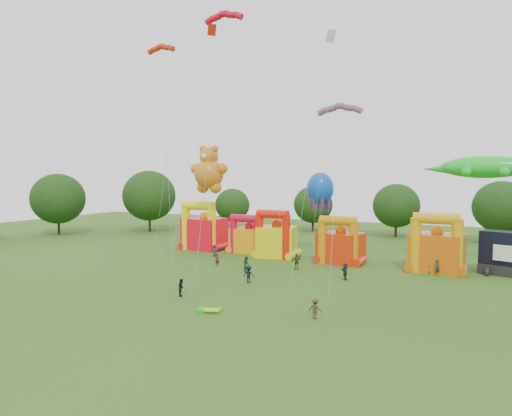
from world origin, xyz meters
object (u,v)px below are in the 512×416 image
at_px(teddy_bear_kite, 192,208).
at_px(spectator_4, 297,262).
at_px(bouncy_castle_0, 203,231).
at_px(octopus_kite, 323,221).
at_px(spectator_0, 215,251).
at_px(gecko_kite, 467,210).
at_px(bouncy_castle_2, 276,239).

bearing_deg(teddy_bear_kite, spectator_4, -9.41).
xyz_separation_m(bouncy_castle_0, octopus_kite, (18.15, 1.40, 2.18)).
relative_size(teddy_bear_kite, spectator_0, 9.29).
bearing_deg(spectator_4, gecko_kite, 167.65).
distance_m(gecko_kite, spectator_4, 20.69).
xyz_separation_m(bouncy_castle_2, spectator_0, (-7.73, -3.12, -1.65)).
distance_m(gecko_kite, spectator_0, 32.05).
distance_m(teddy_bear_kite, spectator_0, 6.62).
relative_size(bouncy_castle_2, spectator_0, 3.94).
bearing_deg(octopus_kite, spectator_4, -91.03).
bearing_deg(octopus_kite, bouncy_castle_0, -175.59).
height_order(octopus_kite, spectator_4, octopus_kite).
bearing_deg(spectator_0, gecko_kite, 28.38).
height_order(spectator_0, spectator_4, spectator_4).
distance_m(spectator_0, spectator_4, 13.60).
relative_size(bouncy_castle_0, octopus_kite, 0.63).
distance_m(octopus_kite, spectator_4, 10.46).
xyz_separation_m(octopus_kite, spectator_0, (-13.32, -6.21, -4.11)).
bearing_deg(teddy_bear_kite, bouncy_castle_2, 19.56).
relative_size(gecko_kite, spectator_0, 8.18).
bearing_deg(spectator_0, bouncy_castle_2, 41.30).
bearing_deg(bouncy_castle_2, teddy_bear_kite, -160.44).
xyz_separation_m(spectator_0, spectator_4, (13.15, -3.47, 0.14)).
bearing_deg(bouncy_castle_2, spectator_0, -158.05).
height_order(teddy_bear_kite, gecko_kite, teddy_bear_kite).
relative_size(teddy_bear_kite, spectator_4, 7.96).
distance_m(teddy_bear_kite, gecko_kite, 34.70).
distance_m(bouncy_castle_2, octopus_kite, 6.85).
distance_m(teddy_bear_kite, spectator_4, 17.48).
height_order(bouncy_castle_0, spectator_4, bouncy_castle_0).
bearing_deg(bouncy_castle_2, spectator_4, -50.55).
relative_size(bouncy_castle_0, spectator_0, 4.41).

